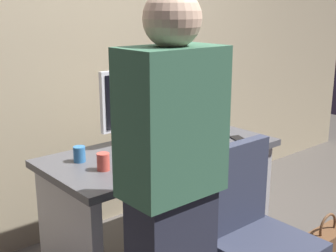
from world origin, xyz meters
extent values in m
cube|color=tan|center=(0.00, 0.80, 1.50)|extent=(6.40, 0.10, 3.00)
cube|color=#4C4C51|center=(0.00, 0.00, 0.74)|extent=(1.40, 0.66, 0.04)
cube|color=#B2B2B7|center=(-0.64, 0.00, 0.36)|extent=(0.06, 0.58, 0.72)
cube|color=#B2B2B7|center=(0.64, 0.00, 0.36)|extent=(0.06, 0.58, 0.72)
cube|color=#33384C|center=(-0.02, -0.79, 0.46)|extent=(0.44, 0.44, 0.08)
cube|color=#33384C|center=(-0.02, -0.60, 0.72)|extent=(0.40, 0.06, 0.44)
cube|color=#38664C|center=(-0.52, -0.68, 1.14)|extent=(0.40, 0.24, 0.58)
sphere|color=beige|center=(-0.52, -0.68, 1.53)|extent=(0.22, 0.22, 0.22)
cube|color=silver|center=(-0.01, 0.21, 0.77)|extent=(0.20, 0.14, 0.02)
cube|color=silver|center=(-0.01, 0.21, 0.81)|extent=(0.04, 0.03, 0.08)
cube|color=silver|center=(-0.01, 0.21, 1.03)|extent=(0.54, 0.03, 0.36)
cube|color=black|center=(-0.01, 0.20, 1.03)|extent=(0.50, 0.01, 0.32)
cube|color=white|center=(0.00, -0.15, 0.77)|extent=(0.43, 0.13, 0.02)
ellipsoid|color=white|center=(0.29, -0.14, 0.78)|extent=(0.06, 0.10, 0.03)
cylinder|color=#D84C3F|center=(-0.45, -0.07, 0.80)|extent=(0.07, 0.07, 0.09)
cylinder|color=#3372B2|center=(-0.48, 0.12, 0.80)|extent=(0.06, 0.06, 0.08)
cube|color=black|center=(0.52, 0.16, 0.77)|extent=(0.21, 0.16, 0.03)
cube|color=#3359A5|center=(0.50, 0.16, 0.80)|extent=(0.21, 0.19, 0.03)
cube|color=#338C59|center=(0.52, 0.16, 0.83)|extent=(0.20, 0.13, 0.02)
cube|color=red|center=(0.51, 0.16, 0.85)|extent=(0.19, 0.16, 0.03)
cube|color=#594C72|center=(0.51, 0.16, 0.89)|extent=(0.20, 0.13, 0.04)
cube|color=white|center=(0.50, 0.16, 0.92)|extent=(0.19, 0.15, 0.02)
cube|color=black|center=(0.49, -0.17, 0.76)|extent=(0.12, 0.16, 0.01)
cube|color=brown|center=(0.71, -0.70, 0.13)|extent=(0.34, 0.14, 0.26)
torus|color=brown|center=(0.71, -0.70, 0.29)|extent=(0.18, 0.02, 0.18)
camera|label=1|loc=(-1.62, -1.95, 1.58)|focal=48.50mm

